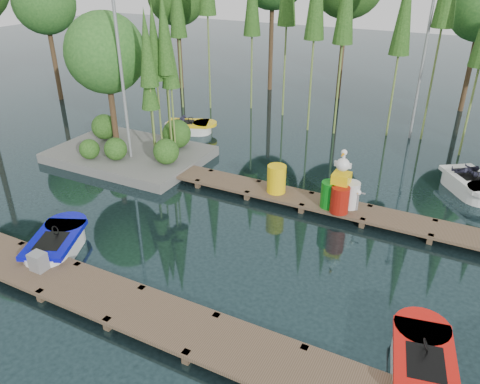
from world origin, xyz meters
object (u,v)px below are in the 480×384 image
at_px(boat_yellow_far, 189,127).
at_px(drum_cluster, 340,192).
at_px(island, 120,81).
at_px(boat_blue, 57,245).
at_px(yellow_barrel, 276,179).
at_px(boat_red, 422,363).
at_px(utility_cabinet, 38,262).

height_order(boat_yellow_far, drum_cluster, drum_cluster).
relative_size(boat_yellow_far, drum_cluster, 1.36).
height_order(island, boat_blue, island).
bearing_deg(boat_blue, boat_yellow_far, 77.80).
xyz_separation_m(boat_blue, yellow_barrel, (4.27, 5.92, 0.53)).
relative_size(island, boat_yellow_far, 2.45).
bearing_deg(boat_yellow_far, boat_blue, -80.91).
bearing_deg(drum_cluster, boat_red, -58.13).
bearing_deg(utility_cabinet, drum_cluster, 48.76).
xyz_separation_m(island, boat_blue, (2.90, -6.71, -2.93)).
distance_m(island, boat_red, 14.69).
height_order(boat_yellow_far, yellow_barrel, yellow_barrel).
distance_m(boat_blue, drum_cluster, 8.76).
height_order(boat_yellow_far, utility_cabinet, boat_yellow_far).
relative_size(island, boat_red, 2.39).
xyz_separation_m(utility_cabinet, yellow_barrel, (3.71, 7.00, 0.24)).
bearing_deg(drum_cluster, boat_blue, -138.70).
relative_size(boat_yellow_far, yellow_barrel, 2.82).
bearing_deg(utility_cabinet, island, 113.97).
distance_m(boat_blue, yellow_barrel, 7.32).
bearing_deg(boat_blue, yellow_barrel, 30.06).
distance_m(boat_red, utility_cabinet, 9.51).
bearing_deg(utility_cabinet, yellow_barrel, 62.07).
bearing_deg(yellow_barrel, boat_red, -44.69).
height_order(island, drum_cluster, island).
bearing_deg(utility_cabinet, boat_yellow_far, 103.51).
relative_size(boat_blue, utility_cabinet, 5.84).
xyz_separation_m(boat_yellow_far, yellow_barrel, (6.45, -4.38, 0.52)).
xyz_separation_m(utility_cabinet, drum_cluster, (6.00, 6.85, 0.35)).
xyz_separation_m(boat_blue, utility_cabinet, (0.56, -1.08, 0.29)).
height_order(island, boat_yellow_far, island).
xyz_separation_m(boat_blue, boat_red, (9.97, 0.28, -0.00)).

